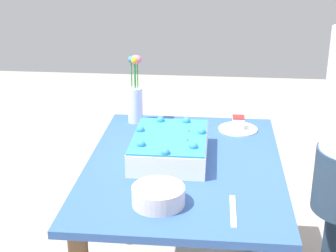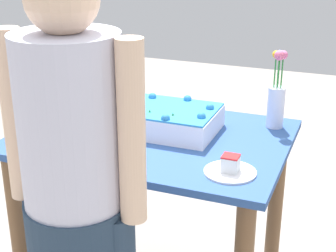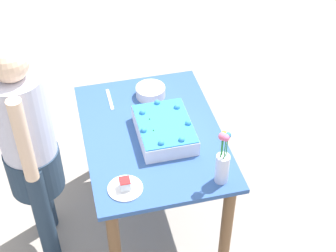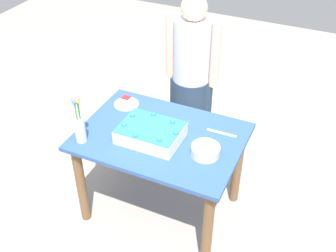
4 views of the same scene
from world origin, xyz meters
name	(u,v)px [view 3 (image 3 of 4)]	position (x,y,z in m)	size (l,w,h in m)	color
ground_plane	(154,212)	(0.00, 0.00, 0.00)	(8.00, 8.00, 0.00)	#A2978D
dining_table	(153,149)	(0.00, 0.00, 0.60)	(1.13, 0.81, 0.73)	#305495
sheet_cake	(164,129)	(-0.04, -0.06, 0.79)	(0.42, 0.31, 0.13)	white
serving_plate_with_slice	(125,186)	(-0.40, 0.24, 0.75)	(0.19, 0.19, 0.07)	white
cake_knife	(110,99)	(0.38, 0.20, 0.74)	(0.21, 0.02, 0.00)	silver
flower_vase	(223,163)	(-0.46, -0.28, 0.87)	(0.07, 0.07, 0.35)	#D4DDFB
fruit_bowl	(151,92)	(0.35, -0.07, 0.77)	(0.19, 0.19, 0.07)	silver
person_standing	(29,144)	(-0.06, 0.71, 0.85)	(0.45, 0.31, 1.49)	#263A4F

